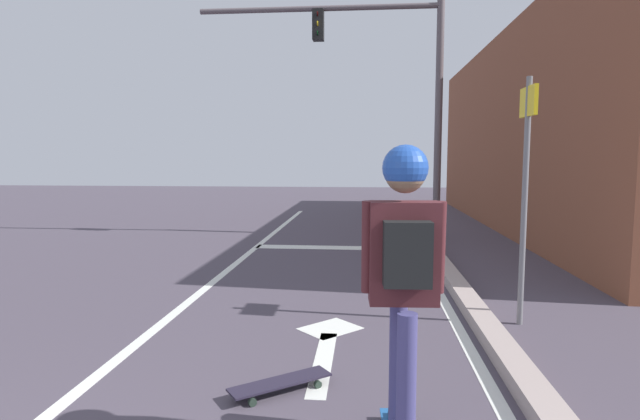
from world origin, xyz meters
TOP-DOWN VIEW (x-y plane):
  - lane_line_center at (-0.29, 6.00)m, footprint 0.12×20.00m
  - lane_line_curbside at (2.82, 6.00)m, footprint 0.12×20.00m
  - stop_bar at (1.34, 9.28)m, footprint 3.26×0.40m
  - lane_arrow_stem at (1.50, 3.73)m, footprint 0.16×1.40m
  - lane_arrow_head at (1.50, 4.58)m, footprint 0.71×0.71m
  - curb_strip at (3.07, 6.00)m, footprint 0.24×24.00m
  - skater at (2.08, 2.42)m, footprint 0.48×0.64m
  - spare_skateboard at (1.23, 3.14)m, footprint 0.75×0.63m
  - traffic_signal_mast at (2.16, 10.78)m, footprint 5.30×0.34m
  - street_sign_post at (3.49, 4.91)m, footprint 0.06×0.44m

SIDE VIEW (x-z plane):
  - lane_line_center at x=-0.29m, z-range 0.00..0.01m
  - lane_line_curbside at x=2.82m, z-range 0.00..0.01m
  - stop_bar at x=1.34m, z-range 0.00..0.01m
  - lane_arrow_stem at x=1.50m, z-range 0.00..0.01m
  - lane_arrow_head at x=1.50m, z-range 0.00..0.01m
  - curb_strip at x=3.07m, z-range 0.00..0.14m
  - spare_skateboard at x=1.23m, z-range 0.03..0.11m
  - skater at x=2.08m, z-range 0.32..2.07m
  - street_sign_post at x=3.49m, z-range 0.38..2.94m
  - traffic_signal_mast at x=2.16m, z-range 1.06..6.24m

